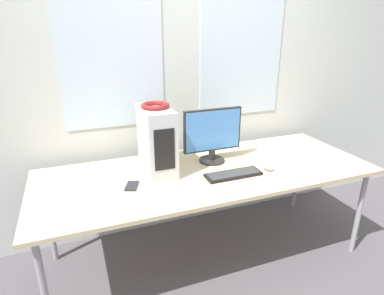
% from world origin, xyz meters
% --- Properties ---
extents(wall_back, '(8.00, 0.07, 2.70)m').
position_xyz_m(wall_back, '(0.00, 1.06, 1.35)').
color(wall_back, silver).
rests_on(wall_back, ground_plane).
extents(desk, '(2.45, 0.93, 0.76)m').
position_xyz_m(desk, '(0.00, 0.46, 0.72)').
color(desk, '#D1BA8E').
rests_on(desk, ground_plane).
extents(pc_tower, '(0.20, 0.40, 0.47)m').
position_xyz_m(pc_tower, '(-0.35, 0.58, 1.00)').
color(pc_tower, silver).
rests_on(pc_tower, desk).
extents(headphones, '(0.19, 0.19, 0.03)m').
position_xyz_m(headphones, '(-0.35, 0.59, 1.25)').
color(headphones, maroon).
rests_on(headphones, pc_tower).
extents(monitor_main, '(0.46, 0.20, 0.42)m').
position_xyz_m(monitor_main, '(0.10, 0.61, 0.98)').
color(monitor_main, black).
rests_on(monitor_main, desk).
extents(keyboard, '(0.41, 0.13, 0.02)m').
position_xyz_m(keyboard, '(0.13, 0.31, 0.77)').
color(keyboard, black).
rests_on(keyboard, desk).
extents(mouse, '(0.07, 0.11, 0.03)m').
position_xyz_m(mouse, '(0.42, 0.32, 0.78)').
color(mouse, '#B2B2B7').
rests_on(mouse, desk).
extents(cell_phone, '(0.12, 0.15, 0.01)m').
position_xyz_m(cell_phone, '(-0.57, 0.41, 0.76)').
color(cell_phone, '#232328').
rests_on(cell_phone, desk).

